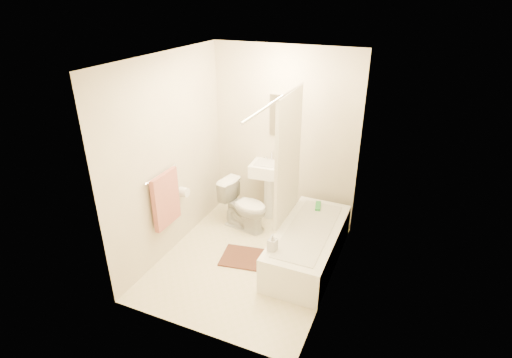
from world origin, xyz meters
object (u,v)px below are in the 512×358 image
at_px(bathtub, 308,246).
at_px(bath_mat, 246,258).
at_px(sink, 269,189).
at_px(soap_bottle, 273,242).
at_px(toilet, 245,206).

height_order(bathtub, bath_mat, bathtub).
height_order(sink, soap_bottle, sink).
bearing_deg(soap_bottle, toilet, 129.46).
height_order(toilet, sink, sink).
bearing_deg(sink, soap_bottle, -71.89).
relative_size(sink, bathtub, 0.60).
bearing_deg(bathtub, sink, 136.99).
relative_size(toilet, bath_mat, 1.15).
bearing_deg(soap_bottle, bath_mat, 148.08).
height_order(toilet, bathtub, toilet).
bearing_deg(bathtub, bath_mat, -159.49).
xyz_separation_m(sink, soap_bottle, (0.56, -1.30, 0.07)).
relative_size(bathtub, bath_mat, 2.63).
xyz_separation_m(toilet, bathtub, (1.02, -0.39, -0.12)).
xyz_separation_m(sink, bath_mat, (0.11, -1.02, -0.46)).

